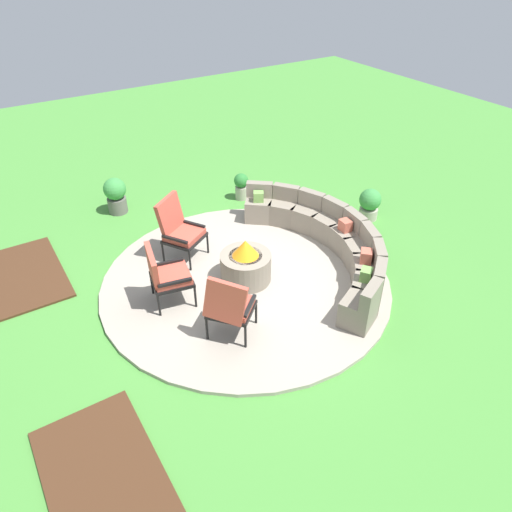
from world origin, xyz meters
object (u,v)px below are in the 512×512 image
object	(u,v)px
lounge_chair_front_right	(165,274)
lounge_chair_front_left	(179,229)
fire_pit	(246,264)
potted_plant_0	(241,185)
potted_plant_1	(116,194)
potted_plant_2	(370,203)
lounge_chair_back_left	(229,306)
curved_stone_bench	(329,241)

from	to	relation	value
lounge_chair_front_right	lounge_chair_front_left	bearing A→B (deg)	156.86
fire_pit	potted_plant_0	size ratio (longest dim) A/B	1.44
potted_plant_1	potted_plant_2	distance (m)	5.13
lounge_chair_back_left	potted_plant_0	distance (m)	4.26
lounge_chair_back_left	potted_plant_1	world-z (taller)	lounge_chair_back_left
curved_stone_bench	lounge_chair_back_left	bearing A→B (deg)	-71.79
lounge_chair_front_right	potted_plant_1	xyz separation A→B (m)	(-3.26, 0.31, -0.18)
fire_pit	potted_plant_2	bearing A→B (deg)	98.34
lounge_chair_front_right	lounge_chair_back_left	xyz separation A→B (m)	(1.16, 0.44, 0.02)
lounge_chair_back_left	lounge_chair_front_left	bearing A→B (deg)	132.21
potted_plant_0	curved_stone_bench	bearing A→B (deg)	2.73
lounge_chair_front_left	lounge_chair_back_left	bearing A→B (deg)	51.64
lounge_chair_front_left	lounge_chair_front_right	bearing A→B (deg)	23.95
potted_plant_1	fire_pit	bearing A→B (deg)	16.40
lounge_chair_front_left	potted_plant_2	bearing A→B (deg)	137.61
lounge_chair_back_left	potted_plant_2	world-z (taller)	lounge_chair_back_left
potted_plant_2	lounge_chair_back_left	bearing A→B (deg)	-70.13
lounge_chair_front_right	potted_plant_2	distance (m)	4.51
potted_plant_1	lounge_chair_back_left	bearing A→B (deg)	1.79
lounge_chair_front_left	lounge_chair_back_left	size ratio (longest dim) A/B	1.06
potted_plant_1	lounge_chair_front_left	bearing A→B (deg)	10.00
potted_plant_0	potted_plant_2	world-z (taller)	potted_plant_2
lounge_chair_front_right	lounge_chair_back_left	distance (m)	1.24
curved_stone_bench	potted_plant_1	world-z (taller)	curved_stone_bench
lounge_chair_back_left	potted_plant_0	bearing A→B (deg)	105.87
lounge_chair_front_left	potted_plant_0	world-z (taller)	lounge_chair_front_left
curved_stone_bench	lounge_chair_front_right	world-z (taller)	lounge_chair_front_right
fire_pit	potted_plant_0	world-z (taller)	fire_pit
lounge_chair_front_left	potted_plant_0	bearing A→B (deg)	-177.85
potted_plant_2	potted_plant_1	bearing A→B (deg)	-125.21
lounge_chair_front_right	potted_plant_0	world-z (taller)	lounge_chair_front_right
curved_stone_bench	lounge_chair_front_left	bearing A→B (deg)	-122.11
lounge_chair_back_left	fire_pit	bearing A→B (deg)	97.86
fire_pit	curved_stone_bench	world-z (taller)	fire_pit
lounge_chair_back_left	potted_plant_0	xyz separation A→B (m)	(-3.56, 2.32, -0.30)
lounge_chair_front_right	potted_plant_0	xyz separation A→B (m)	(-2.40, 2.76, -0.28)
lounge_chair_front_right	curved_stone_bench	bearing A→B (deg)	94.28
potted_plant_0	potted_plant_1	size ratio (longest dim) A/B	0.77
lounge_chair_front_left	potted_plant_1	bearing A→B (deg)	-111.66
curved_stone_bench	lounge_chair_back_left	distance (m)	2.59
curved_stone_bench	lounge_chair_front_right	bearing A→B (deg)	-96.97
lounge_chair_front_right	potted_plant_1	world-z (taller)	lounge_chair_front_right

